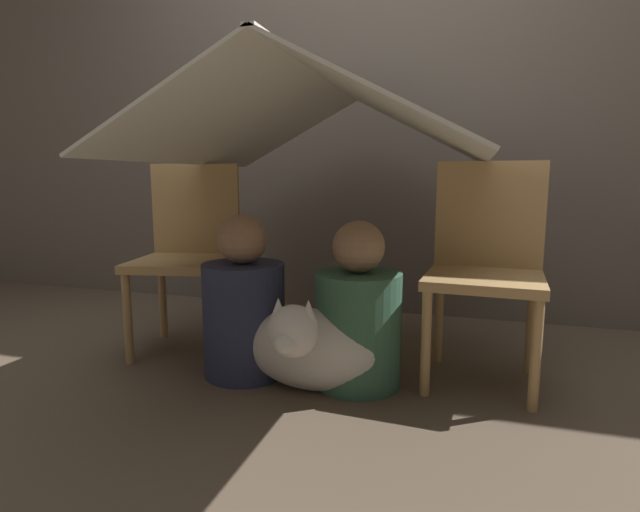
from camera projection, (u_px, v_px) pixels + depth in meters
ground_plane at (308, 379)px, 1.94m from camera, size 8.80×8.80×0.00m
wall_back at (369, 93)px, 2.80m from camera, size 7.00×0.05×2.50m
chair_left at (188, 248)px, 2.27m from camera, size 0.49×0.49×0.84m
chair_right at (486, 261)px, 1.90m from camera, size 0.44×0.44×0.84m
sheet_canopy at (320, 117)px, 1.93m from camera, size 1.28×1.30×0.34m
person_front at (244, 309)px, 1.96m from camera, size 0.32×0.32×0.64m
person_second at (358, 318)px, 1.86m from camera, size 0.32×0.32×0.62m
dog at (309, 346)px, 1.79m from camera, size 0.51×0.42×0.39m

